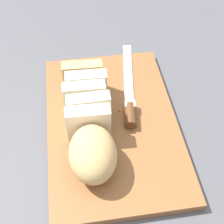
{
  "coord_description": "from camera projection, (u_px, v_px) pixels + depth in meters",
  "views": [
    {
      "loc": [
        -0.43,
        0.05,
        0.57
      ],
      "look_at": [
        0.0,
        0.0,
        0.05
      ],
      "focal_mm": 50.81,
      "sensor_mm": 36.0,
      "label": 1
    }
  ],
  "objects": [
    {
      "name": "bread_loaf",
      "position": [
        89.0,
        123.0,
        0.64
      ],
      "size": [
        0.29,
        0.1,
        0.08
      ],
      "rotation": [
        0.0,
        0.0,
        0.02
      ],
      "color": "tan",
      "rests_on": "cutting_board"
    },
    {
      "name": "crumb_near_loaf",
      "position": [
        90.0,
        127.0,
        0.69
      ],
      "size": [
        0.0,
        0.0,
        0.0
      ],
      "primitive_type": "sphere",
      "color": "#996633",
      "rests_on": "cutting_board"
    },
    {
      "name": "cutting_board",
      "position": [
        112.0,
        123.0,
        0.71
      ],
      "size": [
        0.45,
        0.3,
        0.02
      ],
      "primitive_type": "cube",
      "rotation": [
        0.0,
        0.0,
        0.03
      ],
      "color": "brown",
      "rests_on": "ground_plane"
    },
    {
      "name": "crumb_near_knife",
      "position": [
        119.0,
        110.0,
        0.72
      ],
      "size": [
        0.0,
        0.0,
        0.0
      ],
      "primitive_type": "sphere",
      "color": "#996633",
      "rests_on": "cutting_board"
    },
    {
      "name": "bread_knife",
      "position": [
        130.0,
        104.0,
        0.72
      ],
      "size": [
        0.29,
        0.06,
        0.03
      ],
      "rotation": [
        0.0,
        0.0,
        -0.11
      ],
      "color": "silver",
      "rests_on": "cutting_board"
    },
    {
      "name": "ground_plane",
      "position": [
        112.0,
        126.0,
        0.72
      ],
      "size": [
        3.0,
        3.0,
        0.0
      ],
      "primitive_type": "plane",
      "color": "#4C4C51"
    }
  ]
}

